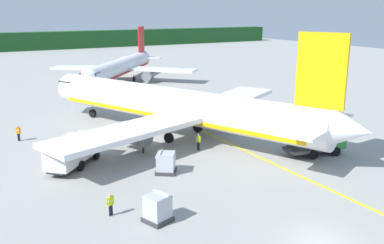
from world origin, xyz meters
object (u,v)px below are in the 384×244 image
object	(u,v)px
cargo_container_mid	(158,208)
crew_loader_left	(110,203)
airliner_mid_apron	(121,67)
service_truck_baggage	(323,142)
crew_marshaller	(143,143)
crew_loader_right	(198,140)
airliner_foreground	(177,106)
crew_supervisor	(18,132)
service_truck_fuel	(73,150)
cargo_container_near	(166,163)

from	to	relation	value
cargo_container_mid	crew_loader_left	distance (m)	3.40
airliner_mid_apron	service_truck_baggage	size ratio (longest dim) A/B	4.44
airliner_mid_apron	cargo_container_mid	bearing A→B (deg)	-108.52
airliner_mid_apron	cargo_container_mid	world-z (taller)	airliner_mid_apron
crew_marshaller	crew_loader_right	xyz separation A→B (m)	(5.21, -1.90, -0.03)
airliner_foreground	crew_loader_right	bearing A→B (deg)	-95.55
service_truck_baggage	crew_supervisor	size ratio (longest dim) A/B	3.79
service_truck_fuel	cargo_container_mid	distance (m)	13.36
airliner_foreground	service_truck_baggage	xyz separation A→B (m)	(9.60, -12.51, -2.21)
airliner_foreground	cargo_container_mid	bearing A→B (deg)	-121.64
cargo_container_near	cargo_container_mid	size ratio (longest dim) A/B	1.14
service_truck_baggage	crew_supervisor	bearing A→B (deg)	142.74
service_truck_baggage	crew_supervisor	distance (m)	31.85
airliner_foreground	crew_loader_right	size ratio (longest dim) A/B	23.07
service_truck_baggage	crew_marshaller	size ratio (longest dim) A/B	3.69
cargo_container_near	crew_marshaller	xyz separation A→B (m)	(0.43, 5.86, 0.12)
crew_marshaller	airliner_foreground	bearing A→B (deg)	32.25
service_truck_baggage	crew_supervisor	world-z (taller)	service_truck_baggage
service_truck_fuel	cargo_container_near	size ratio (longest dim) A/B	2.72
airliner_mid_apron	crew_supervisor	distance (m)	39.60
service_truck_fuel	service_truck_baggage	distance (m)	23.83
airliner_foreground	crew_loader_left	bearing A→B (deg)	-131.38
crew_supervisor	crew_loader_left	bearing A→B (deg)	-82.73
airliner_foreground	cargo_container_near	world-z (taller)	airliner_foreground
crew_loader_left	crew_loader_right	size ratio (longest dim) A/B	0.94
airliner_foreground	service_truck_baggage	bearing A→B (deg)	-52.50
crew_marshaller	crew_loader_right	world-z (taller)	crew_marshaller
crew_marshaller	crew_supervisor	size ratio (longest dim) A/B	1.02
cargo_container_near	crew_loader_left	size ratio (longest dim) A/B	1.45
airliner_mid_apron	crew_loader_right	size ratio (longest dim) A/B	16.86
service_truck_baggage	crew_loader_right	bearing A→B (deg)	145.42
airliner_mid_apron	service_truck_fuel	distance (m)	47.10
service_truck_baggage	airliner_foreground	bearing A→B (deg)	127.50
service_truck_fuel	crew_loader_left	bearing A→B (deg)	-91.98
airliner_mid_apron	cargo_container_near	bearing A→B (deg)	-106.55
crew_loader_left	crew_loader_right	world-z (taller)	crew_loader_right
airliner_mid_apron	crew_loader_left	xyz separation A→B (m)	(-21.05, -53.13, -1.93)
crew_loader_right	service_truck_fuel	bearing A→B (deg)	172.50
airliner_mid_apron	crew_supervisor	bearing A→B (deg)	-126.99
crew_loader_right	crew_supervisor	world-z (taller)	crew_supervisor
service_truck_baggage	cargo_container_near	world-z (taller)	service_truck_baggage
airliner_foreground	crew_loader_right	distance (m)	6.04
cargo_container_mid	crew_marshaller	bearing A→B (deg)	70.42
crew_marshaller	service_truck_fuel	bearing A→B (deg)	-177.44
airliner_foreground	airliner_mid_apron	distance (m)	39.20
service_truck_fuel	crew_supervisor	xyz separation A→B (m)	(-3.12, 10.70, -0.52)
airliner_mid_apron	crew_marshaller	bearing A→B (deg)	-108.18
service_truck_baggage	crew_marshaller	xyz separation A→B (m)	(-15.34, 8.89, -0.14)
crew_marshaller	crew_supervisor	world-z (taller)	crew_marshaller
service_truck_baggage	cargo_container_mid	distance (m)	20.66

